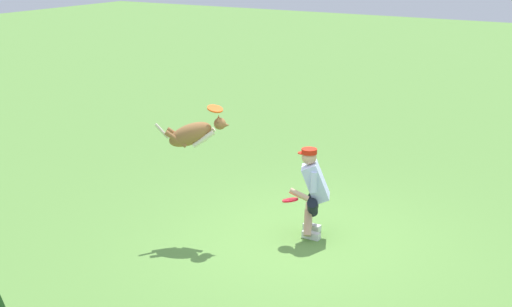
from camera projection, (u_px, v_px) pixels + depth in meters
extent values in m
plane|color=#5D903E|center=(298.00, 240.00, 9.82)|extent=(60.00, 60.00, 0.00)
cube|color=silver|center=(312.00, 227.00, 10.12)|extent=(0.26, 0.10, 0.10)
cylinder|color=tan|center=(309.00, 215.00, 10.07)|extent=(0.23, 0.33, 0.37)
cylinder|color=black|center=(313.00, 201.00, 9.98)|extent=(0.30, 0.43, 0.37)
cube|color=silver|center=(311.00, 235.00, 9.85)|extent=(0.26, 0.10, 0.10)
cylinder|color=tan|center=(308.00, 223.00, 9.80)|extent=(0.23, 0.33, 0.37)
cylinder|color=black|center=(313.00, 208.00, 9.75)|extent=(0.30, 0.43, 0.37)
cube|color=silver|center=(316.00, 182.00, 9.76)|extent=(0.51, 0.48, 0.58)
cylinder|color=silver|center=(315.00, 173.00, 9.93)|extent=(0.14, 0.16, 0.29)
cylinder|color=silver|center=(314.00, 182.00, 9.55)|extent=(0.14, 0.16, 0.29)
cylinder|color=tan|center=(299.00, 195.00, 9.61)|extent=(0.30, 0.19, 0.19)
cylinder|color=tan|center=(312.00, 183.00, 10.00)|extent=(0.13, 0.16, 0.27)
sphere|color=tan|center=(309.00, 157.00, 9.66)|extent=(0.21, 0.21, 0.21)
cylinder|color=red|center=(309.00, 151.00, 9.64)|extent=(0.22, 0.22, 0.07)
cylinder|color=red|center=(302.00, 153.00, 9.66)|extent=(0.12, 0.12, 0.02)
ellipsoid|color=olive|center=(190.00, 134.00, 9.68)|extent=(0.75, 0.61, 0.51)
ellipsoid|color=beige|center=(203.00, 136.00, 9.68)|extent=(0.15, 0.20, 0.17)
sphere|color=olive|center=(220.00, 124.00, 9.63)|extent=(0.17, 0.17, 0.17)
cone|color=olive|center=(226.00, 125.00, 9.63)|extent=(0.12, 0.12, 0.09)
cone|color=olive|center=(218.00, 119.00, 9.55)|extent=(0.06, 0.06, 0.07)
cone|color=olive|center=(219.00, 117.00, 9.66)|extent=(0.06, 0.06, 0.07)
cylinder|color=beige|center=(203.00, 139.00, 9.61)|extent=(0.31, 0.22, 0.25)
cylinder|color=beige|center=(204.00, 136.00, 9.77)|extent=(0.31, 0.22, 0.25)
cylinder|color=olive|center=(176.00, 139.00, 9.61)|extent=(0.31, 0.22, 0.25)
cylinder|color=olive|center=(177.00, 136.00, 9.78)|extent=(0.31, 0.22, 0.25)
cylinder|color=beige|center=(162.00, 131.00, 9.67)|extent=(0.20, 0.14, 0.23)
cylinder|color=#F45214|center=(215.00, 109.00, 9.57)|extent=(0.29, 0.29, 0.10)
cylinder|color=red|center=(290.00, 200.00, 9.63)|extent=(0.28, 0.29, 0.10)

